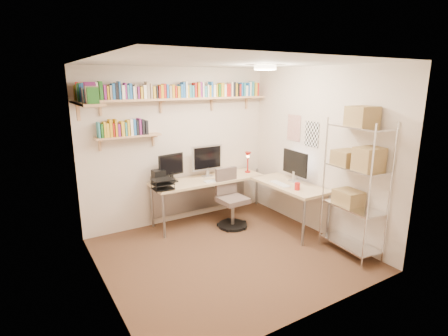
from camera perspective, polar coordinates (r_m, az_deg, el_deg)
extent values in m
plane|color=#492D1F|center=(4.88, 0.71, -13.88)|extent=(3.20, 3.20, 0.00)
cube|color=beige|center=(5.74, -7.28, 3.50)|extent=(3.20, 0.04, 2.50)
cube|color=beige|center=(3.86, -19.79, -2.40)|extent=(0.04, 3.00, 2.50)
cube|color=beige|center=(5.44, 15.17, 2.56)|extent=(0.04, 3.00, 2.50)
cube|color=beige|center=(3.32, 14.77, -4.64)|extent=(3.20, 0.04, 2.50)
cube|color=silver|center=(4.32, 0.82, 16.86)|extent=(3.20, 3.00, 0.04)
cube|color=silver|center=(5.78, 11.32, 6.43)|extent=(0.01, 0.30, 0.42)
cube|color=white|center=(5.50, 14.13, 5.38)|extent=(0.01, 0.28, 0.38)
cylinder|color=#FFEAC6|center=(4.89, 6.74, 15.97)|extent=(0.30, 0.30, 0.06)
cube|color=tan|center=(5.53, -6.98, 11.17)|extent=(3.05, 0.25, 0.03)
cube|color=tan|center=(4.68, -21.56, 9.81)|extent=(0.25, 1.00, 0.03)
cube|color=tan|center=(5.31, -15.31, 5.02)|extent=(0.95, 0.20, 0.02)
cube|color=tan|center=(5.22, -19.49, 9.55)|extent=(0.03, 0.20, 0.20)
cube|color=tan|center=(5.48, -10.14, 10.29)|extent=(0.03, 0.20, 0.20)
cube|color=tan|center=(5.87, -1.81, 10.73)|extent=(0.03, 0.20, 0.20)
cube|color=tan|center=(6.25, 3.87, 10.91)|extent=(0.03, 0.20, 0.20)
cube|color=#B31E17|center=(5.10, -22.45, 11.51)|extent=(0.03, 0.15, 0.24)
cube|color=#79206D|center=(5.10, -22.00, 11.39)|extent=(0.02, 0.13, 0.21)
cube|color=#79206D|center=(5.11, -21.57, 11.34)|extent=(0.04, 0.11, 0.19)
cube|color=black|center=(5.12, -21.07, 11.32)|extent=(0.04, 0.15, 0.18)
cube|color=teal|center=(5.13, -20.60, 11.41)|extent=(0.02, 0.14, 0.19)
cube|color=white|center=(5.13, -20.17, 11.69)|extent=(0.04, 0.11, 0.23)
cube|color=#216220|center=(5.15, -19.54, 11.83)|extent=(0.04, 0.13, 0.25)
cube|color=#79206D|center=(5.16, -18.97, 11.62)|extent=(0.03, 0.13, 0.20)
cube|color=gold|center=(5.17, -18.52, 11.56)|extent=(0.03, 0.12, 0.18)
cube|color=gray|center=(5.17, -18.12, 11.64)|extent=(0.03, 0.13, 0.19)
cube|color=#2263B3|center=(5.18, -17.70, 11.82)|extent=(0.04, 0.13, 0.22)
cube|color=black|center=(5.19, -17.23, 11.91)|extent=(0.04, 0.13, 0.23)
cube|color=#2263B3|center=(5.21, -16.77, 12.04)|extent=(0.02, 0.12, 0.25)
cube|color=white|center=(5.22, -16.28, 11.78)|extent=(0.04, 0.15, 0.19)
cube|color=#79206D|center=(5.23, -15.85, 12.00)|extent=(0.02, 0.12, 0.23)
cube|color=teal|center=(5.24, -15.50, 11.84)|extent=(0.03, 0.12, 0.19)
cube|color=#2263B3|center=(5.25, -15.09, 12.01)|extent=(0.04, 0.11, 0.22)
cube|color=white|center=(5.26, -14.64, 11.80)|extent=(0.02, 0.14, 0.18)
cube|color=gray|center=(5.27, -14.35, 11.97)|extent=(0.02, 0.13, 0.20)
cube|color=#79206D|center=(5.28, -13.96, 11.84)|extent=(0.03, 0.14, 0.17)
cube|color=gold|center=(5.29, -13.50, 11.85)|extent=(0.03, 0.14, 0.17)
cube|color=white|center=(5.31, -12.95, 12.01)|extent=(0.04, 0.14, 0.19)
cube|color=gray|center=(5.33, -12.43, 12.32)|extent=(0.04, 0.12, 0.24)
cube|color=gray|center=(5.34, -11.96, 12.20)|extent=(0.03, 0.14, 0.22)
cube|color=gold|center=(5.36, -11.51, 12.01)|extent=(0.04, 0.15, 0.18)
cube|color=black|center=(5.37, -11.07, 12.06)|extent=(0.03, 0.13, 0.18)
cube|color=#B31E17|center=(5.39, -10.69, 12.08)|extent=(0.02, 0.15, 0.18)
cube|color=gold|center=(5.40, -10.27, 12.20)|extent=(0.04, 0.14, 0.20)
cube|color=#B31E17|center=(5.42, -9.79, 12.30)|extent=(0.03, 0.12, 0.21)
cube|color=#2263B3|center=(5.43, -9.41, 12.27)|extent=(0.03, 0.14, 0.20)
cube|color=gray|center=(5.45, -8.93, 12.19)|extent=(0.04, 0.13, 0.18)
cube|color=gold|center=(5.47, -8.43, 12.29)|extent=(0.04, 0.11, 0.20)
cube|color=#B31E17|center=(5.49, -8.07, 12.19)|extent=(0.03, 0.13, 0.18)
cube|color=gold|center=(5.51, -7.59, 12.20)|extent=(0.04, 0.12, 0.17)
cube|color=#2263B3|center=(5.53, -7.10, 12.35)|extent=(0.04, 0.13, 0.20)
cube|color=#2263B3|center=(5.54, -6.73, 12.56)|extent=(0.03, 0.13, 0.24)
cube|color=white|center=(5.56, -6.38, 12.62)|extent=(0.02, 0.15, 0.25)
cube|color=gold|center=(5.57, -6.10, 12.33)|extent=(0.02, 0.14, 0.19)
cube|color=teal|center=(5.59, -5.77, 12.36)|extent=(0.04, 0.14, 0.19)
cube|color=teal|center=(5.61, -5.31, 12.33)|extent=(0.04, 0.13, 0.18)
cube|color=#B31E17|center=(5.63, -4.84, 12.56)|extent=(0.04, 0.11, 0.22)
cube|color=gold|center=(5.65, -4.38, 12.60)|extent=(0.04, 0.14, 0.23)
cube|color=#79206D|center=(5.67, -3.98, 12.66)|extent=(0.04, 0.11, 0.24)
cube|color=white|center=(5.69, -3.65, 12.63)|extent=(0.02, 0.14, 0.23)
cube|color=teal|center=(5.71, -3.24, 12.35)|extent=(0.04, 0.13, 0.17)
cube|color=white|center=(5.73, -2.82, 12.46)|extent=(0.02, 0.13, 0.19)
cube|color=gold|center=(5.75, -2.54, 12.41)|extent=(0.03, 0.14, 0.18)
cube|color=#2263B3|center=(5.77, -2.21, 12.72)|extent=(0.03, 0.12, 0.24)
cube|color=white|center=(5.79, -1.84, 12.49)|extent=(0.04, 0.14, 0.19)
cube|color=gold|center=(5.81, -1.44, 12.52)|extent=(0.03, 0.13, 0.20)
cube|color=#216220|center=(5.83, -1.03, 12.53)|extent=(0.04, 0.14, 0.20)
cube|color=gold|center=(5.86, -0.65, 12.63)|extent=(0.03, 0.14, 0.22)
cube|color=gold|center=(5.87, -0.40, 12.66)|extent=(0.03, 0.13, 0.22)
cube|color=white|center=(5.89, -0.06, 12.54)|extent=(0.04, 0.13, 0.20)
cube|color=#B31E17|center=(5.92, 0.34, 12.57)|extent=(0.03, 0.12, 0.20)
cube|color=#B31E17|center=(5.94, 0.69, 12.61)|extent=(0.03, 0.12, 0.21)
cube|color=white|center=(5.96, 1.07, 12.74)|extent=(0.03, 0.13, 0.24)
cube|color=black|center=(5.98, 1.38, 12.74)|extent=(0.04, 0.15, 0.23)
cube|color=gold|center=(6.01, 1.80, 12.63)|extent=(0.04, 0.12, 0.21)
cube|color=black|center=(6.03, 2.13, 12.62)|extent=(0.02, 0.13, 0.21)
cube|color=#B31E17|center=(6.05, 2.35, 12.60)|extent=(0.03, 0.15, 0.20)
cube|color=#2263B3|center=(6.07, 2.67, 12.71)|extent=(0.03, 0.14, 0.23)
cube|color=teal|center=(6.10, 3.05, 12.71)|extent=(0.04, 0.15, 0.23)
cube|color=white|center=(6.13, 3.47, 12.46)|extent=(0.04, 0.12, 0.17)
cube|color=#2263B3|center=(6.15, 3.79, 12.69)|extent=(0.03, 0.13, 0.22)
cube|color=white|center=(6.17, 4.10, 12.76)|extent=(0.03, 0.11, 0.24)
cube|color=teal|center=(6.20, 4.50, 12.80)|extent=(0.04, 0.11, 0.25)
cube|color=gold|center=(6.24, 4.94, 12.70)|extent=(0.04, 0.13, 0.22)
cube|color=#B31E17|center=(6.27, 5.28, 12.68)|extent=(0.04, 0.12, 0.22)
cube|color=#216220|center=(4.25, -20.60, 11.00)|extent=(0.13, 0.03, 0.18)
cube|color=gray|center=(4.30, -20.74, 11.11)|extent=(0.15, 0.04, 0.20)
cube|color=#79206D|center=(4.35, -20.89, 11.30)|extent=(0.12, 0.04, 0.22)
cube|color=#79206D|center=(4.40, -21.04, 11.41)|extent=(0.12, 0.04, 0.24)
cube|color=teal|center=(4.45, -21.13, 10.99)|extent=(0.13, 0.04, 0.17)
cube|color=white|center=(4.50, -21.25, 11.00)|extent=(0.14, 0.04, 0.17)
cube|color=#2263B3|center=(4.54, -21.39, 11.37)|extent=(0.13, 0.04, 0.23)
cube|color=black|center=(4.58, -21.46, 11.22)|extent=(0.11, 0.03, 0.20)
cube|color=#B31E17|center=(4.62, -21.56, 11.15)|extent=(0.11, 0.04, 0.19)
cube|color=#2263B3|center=(4.66, -21.64, 11.06)|extent=(0.12, 0.02, 0.18)
cube|color=#2263B3|center=(4.70, -21.76, 11.31)|extent=(0.13, 0.04, 0.22)
cube|color=#216220|center=(4.74, -21.86, 11.38)|extent=(0.15, 0.03, 0.23)
cube|color=gray|center=(4.77, -21.93, 11.44)|extent=(0.11, 0.02, 0.23)
cube|color=teal|center=(4.81, -22.01, 11.37)|extent=(0.15, 0.03, 0.22)
cube|color=white|center=(4.85, -22.06, 11.15)|extent=(0.15, 0.03, 0.18)
cube|color=gold|center=(4.88, -22.14, 11.28)|extent=(0.15, 0.04, 0.20)
cube|color=#B31E17|center=(4.92, -22.24, 11.48)|extent=(0.14, 0.02, 0.24)
cube|color=white|center=(4.97, -22.32, 11.38)|extent=(0.11, 0.04, 0.22)
cube|color=#216220|center=(5.02, -22.42, 11.31)|extent=(0.12, 0.04, 0.21)
cube|color=gold|center=(5.07, -22.52, 11.25)|extent=(0.14, 0.04, 0.19)
cube|color=teal|center=(5.20, -19.83, 5.86)|extent=(0.02, 0.14, 0.22)
cube|color=#216220|center=(5.21, -19.36, 5.75)|extent=(0.03, 0.12, 0.19)
cube|color=gold|center=(5.21, -18.99, 5.96)|extent=(0.03, 0.14, 0.22)
cube|color=gold|center=(5.22, -18.53, 5.88)|extent=(0.04, 0.12, 0.20)
cube|color=gold|center=(5.23, -18.08, 6.20)|extent=(0.04, 0.13, 0.25)
cube|color=#B31E17|center=(5.24, -17.66, 5.96)|extent=(0.02, 0.13, 0.20)
cube|color=gold|center=(5.25, -17.32, 6.28)|extent=(0.03, 0.15, 0.25)
cube|color=#79206D|center=(5.26, -16.89, 5.96)|extent=(0.03, 0.14, 0.18)
cube|color=gold|center=(5.27, -16.33, 6.19)|extent=(0.04, 0.14, 0.21)
cube|color=teal|center=(5.29, -15.80, 6.13)|extent=(0.03, 0.12, 0.19)
cube|color=gold|center=(5.29, -15.46, 6.36)|extent=(0.03, 0.13, 0.23)
cube|color=white|center=(5.31, -14.99, 6.46)|extent=(0.04, 0.14, 0.24)
cube|color=#2263B3|center=(5.32, -14.54, 6.48)|extent=(0.04, 0.14, 0.23)
cube|color=black|center=(5.33, -14.09, 6.46)|extent=(0.03, 0.14, 0.22)
cube|color=#79206D|center=(5.34, -13.69, 6.62)|extent=(0.03, 0.15, 0.24)
cube|color=black|center=(5.36, -13.20, 6.57)|extent=(0.04, 0.13, 0.23)
cube|color=black|center=(5.38, -12.68, 6.52)|extent=(0.04, 0.14, 0.21)
cube|color=#D1BC87|center=(5.73, -2.60, -1.94)|extent=(1.88, 0.59, 0.04)
cube|color=#D1BC87|center=(5.54, 10.64, -2.74)|extent=(0.59, 1.28, 0.04)
cylinder|color=gray|center=(5.28, -9.78, -7.75)|extent=(0.04, 0.04, 0.69)
cylinder|color=gray|center=(5.71, -11.65, -6.13)|extent=(0.04, 0.04, 0.69)
cylinder|color=gray|center=(6.66, 5.37, -2.99)|extent=(0.04, 0.04, 0.69)
cylinder|color=gray|center=(5.10, 12.86, -8.72)|extent=(0.04, 0.04, 0.69)
cylinder|color=gray|center=(5.43, 16.63, -7.51)|extent=(0.04, 0.04, 0.69)
cube|color=gray|center=(6.04, -3.75, -4.25)|extent=(1.78, 0.02, 0.54)
cube|color=silver|center=(5.77, -2.78, 1.72)|extent=(0.54, 0.03, 0.42)
cube|color=black|center=(5.75, -2.68, 1.68)|extent=(0.49, 0.00, 0.36)
cube|color=black|center=(5.51, -8.64, 0.55)|extent=(0.43, 0.03, 0.34)
cube|color=black|center=(5.58, 11.51, 0.82)|extent=(0.03, 0.57, 0.38)
cube|color=silver|center=(5.57, 11.36, 0.79)|extent=(0.00, 0.52, 0.32)
cube|color=white|center=(5.60, -1.27, -2.02)|extent=(0.42, 0.13, 0.01)
cube|color=white|center=(5.47, 9.15, -2.58)|extent=(0.13, 0.40, 0.01)
cylinder|color=#AB140E|center=(6.13, 3.88, -0.61)|extent=(0.10, 0.10, 0.02)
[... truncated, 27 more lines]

